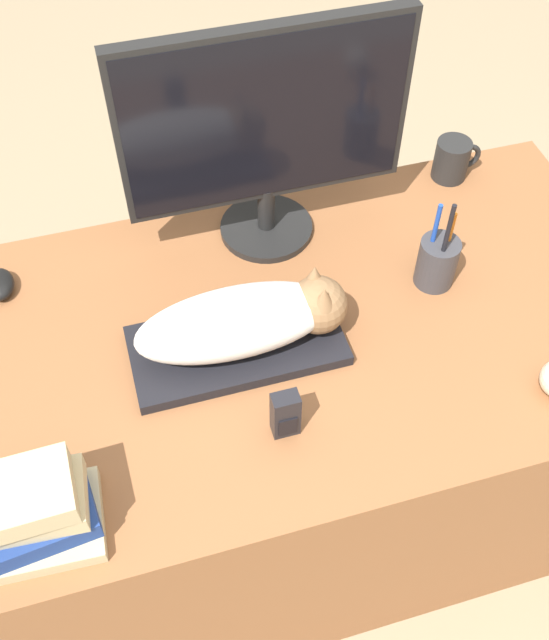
% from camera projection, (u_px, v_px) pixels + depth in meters
% --- Properties ---
extents(ground_plane, '(12.00, 12.00, 0.00)m').
position_uv_depth(ground_plane, '(349.00, 637.00, 1.75)').
color(ground_plane, '#998466').
extents(desk, '(1.37, 0.77, 0.71)m').
position_uv_depth(desk, '(303.00, 421.00, 1.71)').
color(desk, brown).
rests_on(desk, ground_plane).
extents(keyboard, '(0.39, 0.19, 0.02)m').
position_uv_depth(keyboard, '(237.00, 346.00, 1.38)').
color(keyboard, black).
rests_on(keyboard, desk).
extents(cat, '(0.39, 0.14, 0.13)m').
position_uv_depth(cat, '(252.00, 319.00, 1.34)').
color(cat, white).
rests_on(cat, keyboard).
extents(monitor, '(0.55, 0.20, 0.47)m').
position_uv_depth(monitor, '(266.00, 128.00, 1.38)').
color(monitor, black).
rests_on(monitor, desk).
extents(coffee_mug, '(0.11, 0.08, 0.09)m').
position_uv_depth(coffee_mug, '(453.00, 159.00, 1.67)').
color(coffee_mug, black).
rests_on(coffee_mug, desk).
extents(pen_cup, '(0.08, 0.08, 0.22)m').
position_uv_depth(pen_cup, '(437.00, 261.00, 1.46)').
color(pen_cup, '#38383D').
rests_on(pen_cup, desk).
extents(phone, '(0.05, 0.03, 0.10)m').
position_uv_depth(phone, '(285.00, 414.00, 1.25)').
color(phone, black).
rests_on(phone, desk).
extents(book_stack, '(0.23, 0.16, 0.15)m').
position_uv_depth(book_stack, '(22.00, 513.00, 1.12)').
color(book_stack, '#C6B284').
rests_on(book_stack, desk).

